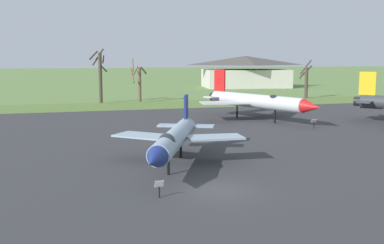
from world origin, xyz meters
name	(u,v)px	position (x,y,z in m)	size (l,w,h in m)	color
ground_plane	(218,192)	(0.00, 0.00, 0.00)	(600.00, 600.00, 0.00)	#607F42
asphalt_apron	(161,143)	(0.00, 15.66, 0.03)	(102.20, 52.22, 0.05)	#333335
grass_verge_strip	(118,106)	(0.00, 47.77, 0.03)	(162.20, 12.00, 0.06)	#587434
jet_fighter_rear_center	(174,139)	(-1.08, 6.26, 2.00)	(9.21, 14.06, 4.56)	#8EA3B2
info_placard_rear_center	(159,187)	(-3.50, -0.36, 0.61)	(0.50, 0.22, 1.00)	black
jet_fighter_rear_left	(257,101)	(14.02, 26.59, 2.41)	(12.18, 16.51, 5.97)	silver
info_placard_rear_left	(314,123)	(17.31, 19.21, 0.67)	(0.61, 0.30, 1.04)	black
bare_tree_far_left	(100,74)	(-2.10, 53.76, 4.73)	(2.95, 2.95, 8.96)	#42382D
bare_tree_left_of_center	(139,82)	(4.28, 53.71, 3.44)	(2.67, 2.59, 7.33)	brown
bare_tree_center	(306,80)	(35.10, 52.63, 3.36)	(2.87, 1.84, 7.07)	#42382D
visitor_building	(245,72)	(36.49, 85.35, 3.82)	(23.19, 16.54, 7.81)	beige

